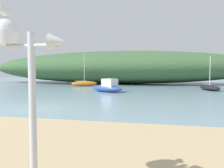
{
  "coord_description": "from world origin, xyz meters",
  "views": [
    {
      "loc": [
        7.46,
        -12.34,
        2.3
      ],
      "look_at": [
        3.58,
        5.5,
        1.24
      ],
      "focal_mm": 35.47,
      "sensor_mm": 36.0,
      "label": 1
    }
  ],
  "objects_px": {
    "mast_structure": "(18,53)",
    "sailboat_far_left": "(84,83)",
    "sailboat_by_sandbar": "(210,87)",
    "seagull_on_radar": "(5,10)",
    "motorboat_west_reach": "(108,87)"
  },
  "relations": [
    {
      "from": "mast_structure",
      "to": "sailboat_far_left",
      "type": "distance_m",
      "value": 30.5
    },
    {
      "from": "sailboat_by_sandbar",
      "to": "sailboat_far_left",
      "type": "height_order",
      "value": "sailboat_far_left"
    },
    {
      "from": "seagull_on_radar",
      "to": "sailboat_by_sandbar",
      "type": "height_order",
      "value": "sailboat_by_sandbar"
    },
    {
      "from": "motorboat_west_reach",
      "to": "sailboat_by_sandbar",
      "type": "bearing_deg",
      "value": 23.57
    },
    {
      "from": "seagull_on_radar",
      "to": "mast_structure",
      "type": "bearing_deg",
      "value": 4.75
    },
    {
      "from": "sailboat_by_sandbar",
      "to": "motorboat_west_reach",
      "type": "distance_m",
      "value": 12.6
    },
    {
      "from": "sailboat_far_left",
      "to": "motorboat_west_reach",
      "type": "height_order",
      "value": "sailboat_far_left"
    },
    {
      "from": "sailboat_by_sandbar",
      "to": "sailboat_far_left",
      "type": "xyz_separation_m",
      "value": [
        -17.28,
        3.6,
        0.09
      ]
    },
    {
      "from": "seagull_on_radar",
      "to": "sailboat_far_left",
      "type": "distance_m",
      "value": 30.51
    },
    {
      "from": "sailboat_far_left",
      "to": "motorboat_west_reach",
      "type": "relative_size",
      "value": 1.11
    },
    {
      "from": "mast_structure",
      "to": "motorboat_west_reach",
      "type": "height_order",
      "value": "mast_structure"
    },
    {
      "from": "seagull_on_radar",
      "to": "sailboat_far_left",
      "type": "height_order",
      "value": "sailboat_far_left"
    },
    {
      "from": "sailboat_far_left",
      "to": "seagull_on_radar",
      "type": "bearing_deg",
      "value": -73.04
    },
    {
      "from": "mast_structure",
      "to": "motorboat_west_reach",
      "type": "relative_size",
      "value": 0.69
    },
    {
      "from": "seagull_on_radar",
      "to": "sailboat_by_sandbar",
      "type": "xyz_separation_m",
      "value": [
        8.42,
        25.45,
        -2.99
      ]
    }
  ]
}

